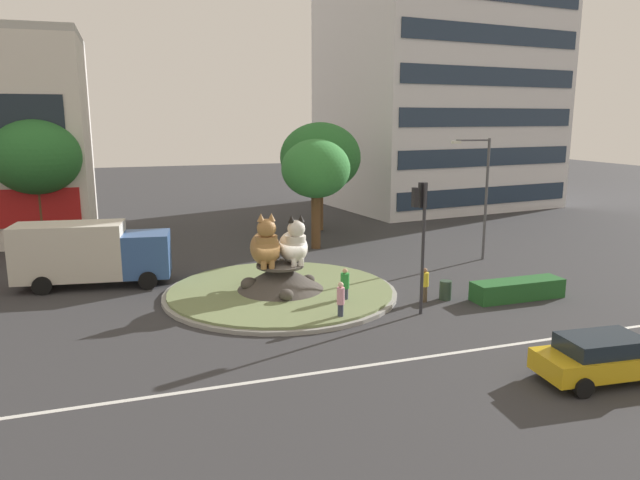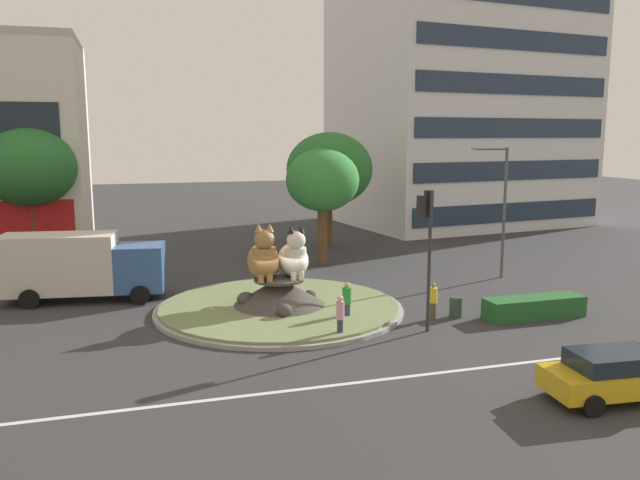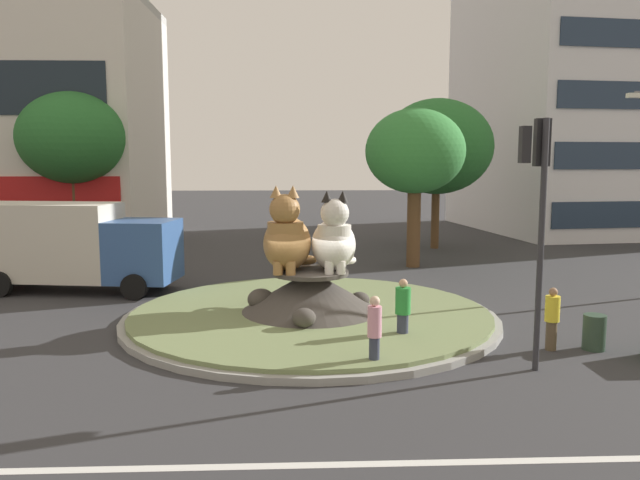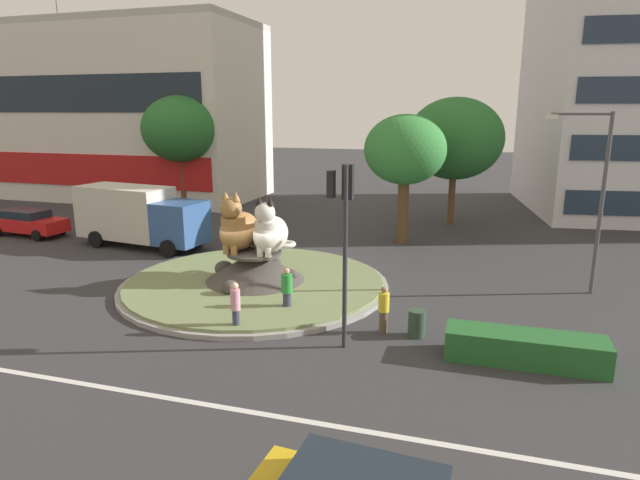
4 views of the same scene
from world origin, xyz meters
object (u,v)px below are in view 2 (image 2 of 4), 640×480
object	(u,v)px
cat_statue_white	(294,258)
streetlight_arm	(500,202)
office_tower	(460,71)
second_tree_near_tower	(322,181)
traffic_light_mast	(427,230)
broadleaf_tree_behind_island	(329,169)
cat_statue_tabby	(264,258)
pedestrian_green_shirt	(347,301)
pedestrian_pink_shirt	(340,316)
pedestrian_yellow_shirt	(433,300)
third_tree_left	(29,168)
sedan_on_far_lane	(619,374)
delivery_box_truck	(80,265)
litter_bin	(456,307)

from	to	relation	value
cat_statue_white	streetlight_arm	size ratio (longest dim) A/B	0.34
office_tower	second_tree_near_tower	bearing A→B (deg)	-145.83
traffic_light_mast	office_tower	bearing A→B (deg)	-28.40
office_tower	broadleaf_tree_behind_island	bearing A→B (deg)	-155.15
cat_statue_tabby	office_tower	distance (m)	35.16
cat_statue_white	office_tower	distance (m)	34.27
pedestrian_green_shirt	pedestrian_pink_shirt	distance (m)	2.37
office_tower	broadleaf_tree_behind_island	xyz separation A→B (m)	(-15.01, -9.37, -7.89)
cat_statue_tabby	pedestrian_yellow_shirt	size ratio (longest dim) A/B	1.62
broadleaf_tree_behind_island	cat_statue_white	bearing A→B (deg)	-113.31
traffic_light_mast	third_tree_left	xyz separation A→B (m)	(-16.80, 19.35, 1.73)
pedestrian_pink_shirt	sedan_on_far_lane	bearing A→B (deg)	-58.42
third_tree_left	second_tree_near_tower	bearing A→B (deg)	-18.36
second_tree_near_tower	delivery_box_truck	world-z (taller)	second_tree_near_tower
streetlight_arm	pedestrian_pink_shirt	bearing A→B (deg)	35.34
broadleaf_tree_behind_island	streetlight_arm	distance (m)	13.41
cat_statue_tabby	streetlight_arm	bearing A→B (deg)	108.27
litter_bin	delivery_box_truck	bearing A→B (deg)	153.75
cat_statue_white	streetlight_arm	world-z (taller)	streetlight_arm
pedestrian_pink_shirt	litter_bin	bearing A→B (deg)	7.24
sedan_on_far_lane	delivery_box_truck	world-z (taller)	delivery_box_truck
cat_statue_white	pedestrian_pink_shirt	xyz separation A→B (m)	(0.62, -4.68, -1.44)
pedestrian_pink_shirt	second_tree_near_tower	bearing A→B (deg)	69.14
delivery_box_truck	litter_bin	bearing A→B (deg)	-18.19
litter_bin	sedan_on_far_lane	bearing A→B (deg)	-87.80
broadleaf_tree_behind_island	pedestrian_pink_shirt	xyz separation A→B (m)	(-5.84, -19.67, -4.52)
traffic_light_mast	pedestrian_green_shirt	xyz separation A→B (m)	(-2.60, 2.10, -3.23)
office_tower	pedestrian_green_shirt	distance (m)	35.67
pedestrian_green_shirt	litter_bin	xyz separation A→B (m)	(4.75, -0.73, -0.45)
cat_statue_white	streetlight_arm	distance (m)	12.88
second_tree_near_tower	sedan_on_far_lane	distance (m)	22.23
cat_statue_white	pedestrian_pink_shirt	world-z (taller)	cat_statue_white
sedan_on_far_lane	cat_statue_tabby	bearing A→B (deg)	127.83
streetlight_arm	traffic_light_mast	bearing A→B (deg)	45.38
traffic_light_mast	third_tree_left	bearing A→B (deg)	43.28
delivery_box_truck	third_tree_left	bearing A→B (deg)	115.66
pedestrian_yellow_shirt	pedestrian_pink_shirt	world-z (taller)	pedestrian_pink_shirt
cat_statue_tabby	litter_bin	bearing A→B (deg)	73.13
second_tree_near_tower	sedan_on_far_lane	world-z (taller)	second_tree_near_tower
litter_bin	third_tree_left	bearing A→B (deg)	136.50
office_tower	pedestrian_pink_shirt	bearing A→B (deg)	-132.80
cat_statue_white	office_tower	xyz separation A→B (m)	(21.46, 24.36, 10.97)
office_tower	third_tree_left	world-z (taller)	office_tower
pedestrian_yellow_shirt	pedestrian_pink_shirt	distance (m)	4.88
streetlight_arm	pedestrian_green_shirt	world-z (taller)	streetlight_arm
third_tree_left	sedan_on_far_lane	size ratio (longest dim) A/B	1.76
broadleaf_tree_behind_island	pedestrian_green_shirt	world-z (taller)	broadleaf_tree_behind_island
delivery_box_truck	pedestrian_green_shirt	bearing A→B (deg)	-24.59
traffic_light_mast	broadleaf_tree_behind_island	bearing A→B (deg)	-4.14
broadleaf_tree_behind_island	streetlight_arm	size ratio (longest dim) A/B	1.12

